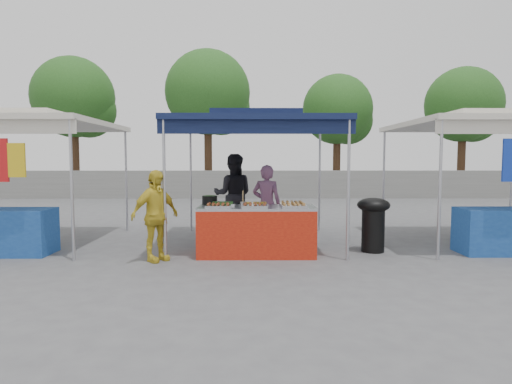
{
  "coord_description": "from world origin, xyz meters",
  "views": [
    {
      "loc": [
        -0.07,
        -7.44,
        1.65
      ],
      "look_at": [
        0.0,
        0.6,
        1.05
      ],
      "focal_mm": 30.0,
      "sensor_mm": 36.0,
      "label": 1
    }
  ],
  "objects_px": {
    "vendor_table": "(256,231)",
    "customer_person": "(155,216)",
    "wok_burner": "(373,220)",
    "cooking_pot": "(210,200)",
    "helper_man": "(233,195)",
    "vendor_woman": "(267,205)"
  },
  "relations": [
    {
      "from": "cooking_pot",
      "to": "wok_burner",
      "type": "distance_m",
      "value": 2.97
    },
    {
      "from": "helper_man",
      "to": "customer_person",
      "type": "xyz_separation_m",
      "value": [
        -1.17,
        -2.39,
        -0.14
      ]
    },
    {
      "from": "helper_man",
      "to": "wok_burner",
      "type": "bearing_deg",
      "value": 148.17
    },
    {
      "from": "helper_man",
      "to": "vendor_table",
      "type": "bearing_deg",
      "value": 105.28
    },
    {
      "from": "wok_burner",
      "to": "vendor_woman",
      "type": "bearing_deg",
      "value": 134.75
    },
    {
      "from": "vendor_woman",
      "to": "helper_man",
      "type": "distance_m",
      "value": 1.2
    },
    {
      "from": "vendor_table",
      "to": "cooking_pot",
      "type": "height_order",
      "value": "cooking_pot"
    },
    {
      "from": "cooking_pot",
      "to": "wok_burner",
      "type": "height_order",
      "value": "cooking_pot"
    },
    {
      "from": "vendor_table",
      "to": "wok_burner",
      "type": "distance_m",
      "value": 2.13
    },
    {
      "from": "vendor_table",
      "to": "wok_burner",
      "type": "xyz_separation_m",
      "value": [
        2.11,
        0.27,
        0.16
      ]
    },
    {
      "from": "cooking_pot",
      "to": "helper_man",
      "type": "bearing_deg",
      "value": 77.76
    },
    {
      "from": "helper_man",
      "to": "customer_person",
      "type": "height_order",
      "value": "helper_man"
    },
    {
      "from": "vendor_table",
      "to": "customer_person",
      "type": "bearing_deg",
      "value": -165.7
    },
    {
      "from": "vendor_table",
      "to": "customer_person",
      "type": "relative_size",
      "value": 1.34
    },
    {
      "from": "cooking_pot",
      "to": "helper_man",
      "type": "xyz_separation_m",
      "value": [
        0.35,
        1.62,
        -0.04
      ]
    },
    {
      "from": "wok_burner",
      "to": "vendor_table",
      "type": "bearing_deg",
      "value": 162.97
    },
    {
      "from": "cooking_pot",
      "to": "wok_burner",
      "type": "bearing_deg",
      "value": -1.46
    },
    {
      "from": "cooking_pot",
      "to": "vendor_table",
      "type": "bearing_deg",
      "value": -22.19
    },
    {
      "from": "cooking_pot",
      "to": "helper_man",
      "type": "relative_size",
      "value": 0.15
    },
    {
      "from": "vendor_woman",
      "to": "customer_person",
      "type": "xyz_separation_m",
      "value": [
        -1.86,
        -1.42,
        -0.03
      ]
    },
    {
      "from": "wok_burner",
      "to": "cooking_pot",
      "type": "bearing_deg",
      "value": 154.29
    },
    {
      "from": "vendor_woman",
      "to": "customer_person",
      "type": "height_order",
      "value": "vendor_woman"
    }
  ]
}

